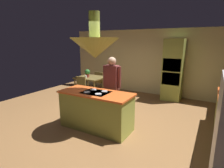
% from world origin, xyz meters
% --- Properties ---
extents(ground, '(8.16, 8.16, 0.00)m').
position_xyz_m(ground, '(0.00, 0.00, 0.00)').
color(ground, olive).
extents(wall_back, '(6.80, 0.10, 2.55)m').
position_xyz_m(wall_back, '(0.00, 3.45, 1.27)').
color(wall_back, beige).
rests_on(wall_back, ground).
extents(kitchen_island, '(1.78, 0.77, 0.93)m').
position_xyz_m(kitchen_island, '(0.00, -0.20, 0.46)').
color(kitchen_island, '#939E42').
rests_on(kitchen_island, ground).
extents(oven_tower, '(0.66, 0.62, 2.18)m').
position_xyz_m(oven_tower, '(1.10, 3.04, 1.09)').
color(oven_tower, '#939E42').
rests_on(oven_tower, ground).
extents(dining_table, '(1.01, 0.91, 0.76)m').
position_xyz_m(dining_table, '(-1.70, 1.90, 0.66)').
color(dining_table, brown).
rests_on(dining_table, ground).
extents(person_at_island, '(0.53, 0.23, 1.70)m').
position_xyz_m(person_at_island, '(0.07, 0.45, 0.98)').
color(person_at_island, tan).
rests_on(person_at_island, ground).
extents(range_hood, '(1.10, 1.10, 1.00)m').
position_xyz_m(range_hood, '(0.00, -0.20, 1.96)').
color(range_hood, '#939E42').
extents(pendant_light_over_table, '(0.32, 0.32, 0.82)m').
position_xyz_m(pendant_light_over_table, '(-1.70, 1.90, 1.86)').
color(pendant_light_over_table, beige).
extents(chair_facing_island, '(0.40, 0.40, 0.87)m').
position_xyz_m(chair_facing_island, '(-1.70, 1.23, 0.50)').
color(chair_facing_island, brown).
rests_on(chair_facing_island, ground).
extents(chair_by_back_wall, '(0.40, 0.40, 0.87)m').
position_xyz_m(chair_by_back_wall, '(-1.70, 2.57, 0.50)').
color(chair_by_back_wall, brown).
rests_on(chair_by_back_wall, ground).
extents(potted_plant_on_table, '(0.20, 0.20, 0.30)m').
position_xyz_m(potted_plant_on_table, '(-1.78, 1.82, 0.93)').
color(potted_plant_on_table, '#99382D').
rests_on(potted_plant_on_table, dining_table).
extents(cup_on_table, '(0.07, 0.07, 0.09)m').
position_xyz_m(cup_on_table, '(-1.75, 1.67, 0.81)').
color(cup_on_table, white).
rests_on(cup_on_table, dining_table).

